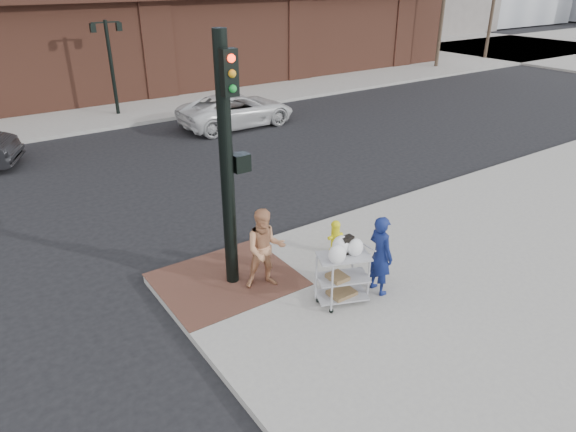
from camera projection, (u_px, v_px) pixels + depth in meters
ground at (274, 296)px, 10.49m from camera, size 220.00×220.00×0.00m
sidewalk_far at (185, 54)px, 40.61m from camera, size 65.00×36.00×0.15m
brick_curb_ramp at (226, 279)px, 10.78m from camera, size 2.80×2.40×0.01m
lamp_post at (110, 57)px, 22.26m from camera, size 1.32×0.22×4.00m
traffic_signal_pole at (228, 159)px, 9.59m from camera, size 0.61×0.51×5.00m
woman_blue at (380, 255)px, 10.06m from camera, size 0.42×0.62×1.66m
pedestrian_tan at (265, 249)px, 10.22m from camera, size 1.01×0.91×1.71m
minivan_white at (237, 110)px, 21.69m from camera, size 5.01×2.36×1.38m
utility_cart at (343, 273)px, 9.84m from camera, size 1.12×0.88×1.37m
fire_hydrant at (335, 237)px, 11.61m from camera, size 0.39×0.27×0.83m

